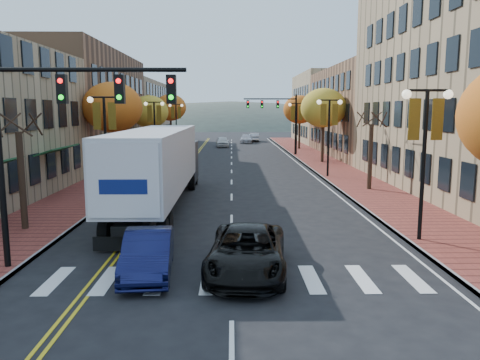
{
  "coord_description": "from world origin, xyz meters",
  "views": [
    {
      "loc": [
        0.01,
        -11.99,
        5.26
      ],
      "look_at": [
        0.38,
        8.37,
        2.2
      ],
      "focal_mm": 35.0,
      "sensor_mm": 36.0,
      "label": 1
    }
  ],
  "objects": [
    {
      "name": "ground",
      "position": [
        0.0,
        0.0,
        0.0
      ],
      "size": [
        200.0,
        200.0,
        0.0
      ],
      "primitive_type": "plane",
      "color": "black",
      "rests_on": "ground"
    },
    {
      "name": "sidewalk_left",
      "position": [
        -9.0,
        32.5,
        0.07
      ],
      "size": [
        4.0,
        85.0,
        0.15
      ],
      "primitive_type": "cube",
      "color": "brown",
      "rests_on": "ground"
    },
    {
      "name": "sidewalk_right",
      "position": [
        9.0,
        32.5,
        0.07
      ],
      "size": [
        4.0,
        85.0,
        0.15
      ],
      "primitive_type": "cube",
      "color": "brown",
      "rests_on": "ground"
    },
    {
      "name": "building_left_mid",
      "position": [
        -17.0,
        36.0,
        5.5
      ],
      "size": [
        12.0,
        24.0,
        11.0
      ],
      "primitive_type": "cube",
      "color": "brown",
      "rests_on": "ground"
    },
    {
      "name": "building_left_far",
      "position": [
        -17.0,
        61.0,
        4.75
      ],
      "size": [
        12.0,
        26.0,
        9.5
      ],
      "primitive_type": "cube",
      "color": "#9E8966",
      "rests_on": "ground"
    },
    {
      "name": "building_right_mid",
      "position": [
        18.5,
        42.0,
        5.0
      ],
      "size": [
        15.0,
        24.0,
        10.0
      ],
      "primitive_type": "cube",
      "color": "brown",
      "rests_on": "ground"
    },
    {
      "name": "building_right_far",
      "position": [
        18.5,
        64.0,
        5.5
      ],
      "size": [
        15.0,
        20.0,
        11.0
      ],
      "primitive_type": "cube",
      "color": "#9E8966",
      "rests_on": "ground"
    },
    {
      "name": "tree_left_a",
      "position": [
        -9.0,
        8.0,
        2.25
      ],
      "size": [
        0.28,
        0.28,
        4.2
      ],
      "color": "#382619",
      "rests_on": "sidewalk_left"
    },
    {
      "name": "tree_left_b",
      "position": [
        -9.0,
        24.0,
        5.45
      ],
      "size": [
        4.48,
        4.48,
        7.21
      ],
      "color": "#382619",
      "rests_on": "sidewalk_left"
    },
    {
      "name": "tree_left_c",
      "position": [
        -9.0,
        40.0,
        5.05
      ],
      "size": [
        4.16,
        4.16,
        6.69
      ],
      "color": "#382619",
      "rests_on": "sidewalk_left"
    },
    {
      "name": "tree_left_d",
      "position": [
        -9.0,
        58.0,
        5.6
      ],
      "size": [
        4.61,
        4.61,
        7.42
      ],
      "color": "#382619",
      "rests_on": "sidewalk_left"
    },
    {
      "name": "tree_right_b",
      "position": [
        9.0,
        18.0,
        2.25
      ],
      "size": [
        0.28,
        0.28,
        4.2
      ],
      "color": "#382619",
      "rests_on": "sidewalk_right"
    },
    {
      "name": "tree_right_c",
      "position": [
        9.0,
        34.0,
        5.45
      ],
      "size": [
        4.48,
        4.48,
        7.21
      ],
      "color": "#382619",
      "rests_on": "sidewalk_right"
    },
    {
      "name": "tree_right_d",
      "position": [
        9.0,
        50.0,
        5.29
      ],
      "size": [
        4.35,
        4.35,
        7.0
      ],
      "color": "#382619",
      "rests_on": "sidewalk_right"
    },
    {
      "name": "lamp_left_b",
      "position": [
        -7.5,
        16.0,
        4.29
      ],
      "size": [
        1.96,
        0.36,
        6.05
      ],
      "color": "black",
      "rests_on": "ground"
    },
    {
      "name": "lamp_left_c",
      "position": [
        -7.5,
        34.0,
        4.29
      ],
      "size": [
        1.96,
        0.36,
        6.05
      ],
      "color": "black",
      "rests_on": "ground"
    },
    {
      "name": "lamp_left_d",
      "position": [
        -7.5,
        52.0,
        4.29
      ],
      "size": [
        1.96,
        0.36,
        6.05
      ],
      "color": "black",
      "rests_on": "ground"
    },
    {
      "name": "lamp_right_a",
      "position": [
        7.5,
        6.0,
        4.29
      ],
      "size": [
        1.96,
        0.36,
        6.05
      ],
      "color": "black",
      "rests_on": "ground"
    },
    {
      "name": "lamp_right_b",
      "position": [
        7.5,
        24.0,
        4.29
      ],
      "size": [
        1.96,
        0.36,
        6.05
      ],
      "color": "black",
      "rests_on": "ground"
    },
    {
      "name": "lamp_right_c",
      "position": [
        7.5,
        42.0,
        4.29
      ],
      "size": [
        1.96,
        0.36,
        6.05
      ],
      "color": "black",
      "rests_on": "ground"
    },
    {
      "name": "traffic_mast_near",
      "position": [
        -5.48,
        3.0,
        4.92
      ],
      "size": [
        6.1,
        0.35,
        7.0
      ],
      "color": "black",
      "rests_on": "ground"
    },
    {
      "name": "traffic_mast_far",
      "position": [
        5.48,
        42.0,
        4.92
      ],
      "size": [
        6.1,
        0.34,
        7.0
      ],
      "color": "black",
      "rests_on": "ground"
    },
    {
      "name": "semi_truck",
      "position": [
        -3.78,
        12.76,
        2.5
      ],
      "size": [
        2.86,
        17.13,
        4.28
      ],
      "rotation": [
        0.0,
        0.0,
        -0.01
      ],
      "color": "black",
      "rests_on": "ground"
    },
    {
      "name": "navy_sedan",
      "position": [
        -2.68,
        2.56,
        0.7
      ],
      "size": [
        1.86,
        4.38,
        1.4
      ],
      "primitive_type": "imported",
      "rotation": [
        0.0,
        0.0,
        0.09
      ],
      "color": "#0E1138",
      "rests_on": "ground"
    },
    {
      "name": "black_suv",
      "position": [
        0.5,
        2.6,
        0.74
      ],
      "size": [
        2.89,
        5.49,
        1.47
      ],
      "primitive_type": "imported",
      "rotation": [
        0.0,
        0.0,
        -0.09
      ],
      "color": "black",
      "rests_on": "ground"
    },
    {
      "name": "car_far_white",
      "position": [
        -1.28,
        54.88,
        0.75
      ],
      "size": [
        1.98,
        4.49,
        1.5
      ],
      "primitive_type": "imported",
      "rotation": [
        0.0,
        0.0,
        0.05
      ],
      "color": "silver",
      "rests_on": "ground"
    },
    {
      "name": "car_far_silver",
      "position": [
        2.39,
        62.77,
        0.7
      ],
      "size": [
        2.2,
        4.89,
        1.39
      ],
      "primitive_type": "imported",
      "rotation": [
        0.0,
        0.0,
        -0.05
      ],
      "color": "#B0AFB7",
      "rests_on": "ground"
    },
    {
      "name": "car_far_oncoming",
      "position": [
        3.9,
        66.61,
        0.71
      ],
      "size": [
        1.8,
        4.38,
        1.41
      ],
      "primitive_type": "imported",
      "rotation": [
        0.0,
        0.0,
        3.07
      ],
      "color": "#B8B7BF",
      "rests_on": "ground"
    }
  ]
}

